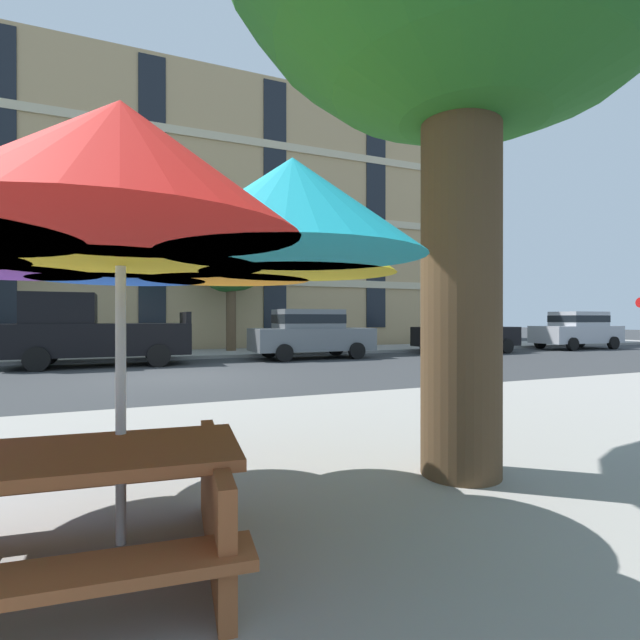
{
  "coord_description": "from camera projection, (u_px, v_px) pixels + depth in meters",
  "views": [
    {
      "loc": [
        -1.21,
        -11.99,
        1.45
      ],
      "look_at": [
        5.27,
        3.2,
        1.4
      ],
      "focal_mm": 26.2,
      "sensor_mm": 36.0,
      "label": 1
    }
  ],
  "objects": [
    {
      "name": "sedan_gray",
      "position": [
        311.0,
        332.0,
        16.91
      ],
      "size": [
        4.4,
        1.98,
        1.78
      ],
      "color": "slate",
      "rests_on": "ground"
    },
    {
      "name": "sidewalk_near_patio",
      "position": [
        312.0,
        519.0,
        3.23
      ],
      "size": [
        56.0,
        9.0,
        0.12
      ],
      "primitive_type": "cube",
      "color": "gray",
      "rests_on": "ground"
    },
    {
      "name": "picnic_table",
      "position": [
        58.0,
        508.0,
        2.36
      ],
      "size": [
        1.95,
        1.7,
        0.77
      ],
      "color": "brown",
      "rests_on": "ground"
    },
    {
      "name": "street_tree_middle",
      "position": [
        232.0,
        256.0,
        19.44
      ],
      "size": [
        3.18,
        3.16,
        5.62
      ],
      "color": "brown",
      "rests_on": "ground"
    },
    {
      "name": "pickup_black",
      "position": [
        93.0,
        333.0,
        14.12
      ],
      "size": [
        5.1,
        2.12,
        2.2
      ],
      "color": "black",
      "rests_on": "ground"
    },
    {
      "name": "sedan_silver",
      "position": [
        577.0,
        329.0,
        22.31
      ],
      "size": [
        4.4,
        1.98,
        1.78
      ],
      "color": "#A8AAB2",
      "rests_on": "ground"
    },
    {
      "name": "sedan_black",
      "position": [
        465.0,
        330.0,
        19.67
      ],
      "size": [
        4.4,
        1.98,
        1.78
      ],
      "color": "black",
      "rests_on": "ground"
    },
    {
      "name": "patio_umbrella",
      "position": [
        121.0,
        223.0,
        2.74
      ],
      "size": [
        3.57,
        3.57,
        2.34
      ],
      "color": "silver",
      "rests_on": "ground"
    },
    {
      "name": "sidewalk_far",
      "position": [
        156.0,
        355.0,
        17.76
      ],
      "size": [
        56.0,
        3.6,
        0.12
      ],
      "primitive_type": "cube",
      "color": "gray",
      "rests_on": "ground"
    },
    {
      "name": "apartment_building",
      "position": [
        145.0,
        227.0,
        25.27
      ],
      "size": [
        38.03,
        12.08,
        12.8
      ],
      "color": "tan",
      "rests_on": "ground"
    },
    {
      "name": "ground_plane",
      "position": [
        175.0,
        377.0,
        11.5
      ],
      "size": [
        120.0,
        120.0,
        0.0
      ],
      "primitive_type": "plane",
      "color": "#2D3033"
    }
  ]
}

